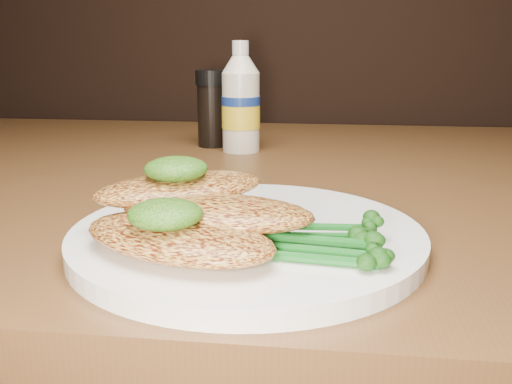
# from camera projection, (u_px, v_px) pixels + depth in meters

# --- Properties ---
(plate) EXTENTS (0.27, 0.27, 0.01)m
(plate) POSITION_uv_depth(u_px,v_px,m) (247.00, 237.00, 0.43)
(plate) COLOR white
(plate) RESTS_ON dining_table
(chicken_front) EXTENTS (0.16, 0.13, 0.02)m
(chicken_front) POSITION_uv_depth(u_px,v_px,m) (178.00, 237.00, 0.37)
(chicken_front) COLOR gold
(chicken_front) RESTS_ON plate
(chicken_mid) EXTENTS (0.15, 0.09, 0.02)m
(chicken_mid) POSITION_uv_depth(u_px,v_px,m) (217.00, 212.00, 0.40)
(chicken_mid) COLOR gold
(chicken_mid) RESTS_ON plate
(chicken_back) EXTENTS (0.15, 0.13, 0.02)m
(chicken_back) POSITION_uv_depth(u_px,v_px,m) (181.00, 188.00, 0.44)
(chicken_back) COLOR gold
(chicken_back) RESTS_ON plate
(pesto_front) EXTENTS (0.05, 0.05, 0.02)m
(pesto_front) POSITION_uv_depth(u_px,v_px,m) (165.00, 214.00, 0.36)
(pesto_front) COLOR black
(pesto_front) RESTS_ON chicken_front
(pesto_back) EXTENTS (0.06, 0.06, 0.02)m
(pesto_back) POSITION_uv_depth(u_px,v_px,m) (176.00, 169.00, 0.43)
(pesto_back) COLOR black
(pesto_back) RESTS_ON chicken_back
(broccolini_bundle) EXTENTS (0.14, 0.12, 0.02)m
(broccolini_bundle) POSITION_uv_depth(u_px,v_px,m) (302.00, 236.00, 0.38)
(broccolini_bundle) COLOR #13591A
(broccolini_bundle) RESTS_ON plate
(mayo_bottle) EXTENTS (0.05, 0.05, 0.15)m
(mayo_bottle) POSITION_uv_depth(u_px,v_px,m) (241.00, 97.00, 0.78)
(mayo_bottle) COLOR silver
(mayo_bottle) RESTS_ON dining_table
(pepper_grinder) EXTENTS (0.05, 0.05, 0.11)m
(pepper_grinder) POSITION_uv_depth(u_px,v_px,m) (212.00, 109.00, 0.82)
(pepper_grinder) COLOR black
(pepper_grinder) RESTS_ON dining_table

